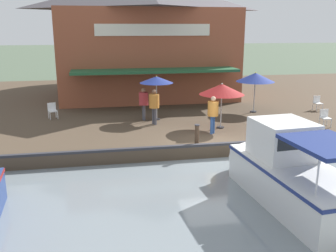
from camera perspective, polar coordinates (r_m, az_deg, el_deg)
ground_plane at (r=15.95m, az=6.80°, el=-5.14°), size 220.00×220.00×0.00m
quay_deck at (r=26.20m, az=-0.27°, el=3.57°), size 22.00×56.00×0.60m
quay_edge_fender at (r=15.83m, az=6.76°, el=-2.80°), size 0.20×50.40×0.10m
waterfront_restaurant at (r=27.73m, az=-3.62°, el=13.46°), size 11.00×12.27×8.53m
patio_umbrella_far_corner at (r=19.73m, az=-1.78°, el=7.04°), size 1.76×1.76×2.37m
patio_umbrella_by_entrance at (r=18.27m, az=8.21°, el=5.57°), size 2.19×2.19×2.22m
patio_umbrella_mid_patio_left at (r=22.14m, az=13.18°, el=7.24°), size 2.19×2.19×2.33m
cafe_chair_far_corner_seat at (r=21.23m, az=-17.20°, el=2.36°), size 0.56×0.56×0.85m
cafe_chair_mid_patio at (r=20.25m, az=22.81°, el=1.28°), size 0.46×0.46×0.85m
cafe_chair_back_row_seat at (r=24.06m, az=21.82°, el=3.37°), size 0.44×0.44×0.85m
person_at_quay_edge at (r=19.85m, az=-3.74°, el=3.96°), size 0.49×0.49×1.72m
person_mid_patio at (r=17.35m, az=6.87°, el=2.40°), size 0.50×0.50×1.76m
person_near_entrance at (r=18.90m, az=-2.11°, el=3.60°), size 0.51×0.51×1.80m
motorboat_outer_channel at (r=12.71m, az=17.44°, el=-6.47°), size 6.24×2.58×2.44m
mooring_post at (r=15.78m, az=4.43°, el=-1.28°), size 0.22×0.22×0.88m
tree_upstream_bank at (r=33.99m, az=-8.71°, el=15.06°), size 5.46×5.20×7.79m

